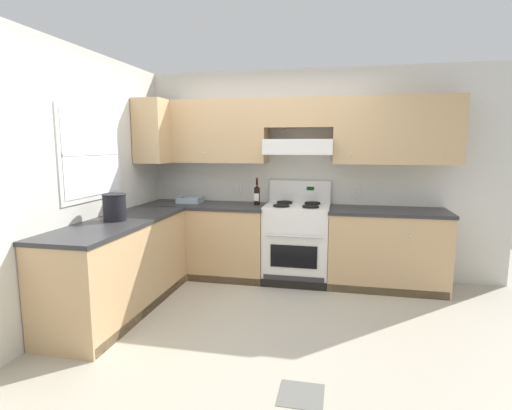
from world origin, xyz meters
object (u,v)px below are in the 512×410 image
object	(u,v)px
stove	(297,242)
bucket	(114,207)
bowl	(190,201)
wine_bottle	(257,194)

from	to	relation	value
stove	bucket	xyz separation A→B (m)	(-1.64, -1.26, 0.57)
stove	bowl	distance (m)	1.45
wine_bottle	bowl	size ratio (longest dim) A/B	1.15
bowl	bucket	distance (m)	1.35
stove	wine_bottle	world-z (taller)	wine_bottle
bowl	bucket	world-z (taller)	bucket
wine_bottle	bucket	bearing A→B (deg)	-131.38
wine_bottle	bowl	xyz separation A→B (m)	(-0.88, 0.03, -0.11)
stove	bucket	bearing A→B (deg)	-142.49
stove	bowl	xyz separation A→B (m)	(-1.37, 0.07, 0.46)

